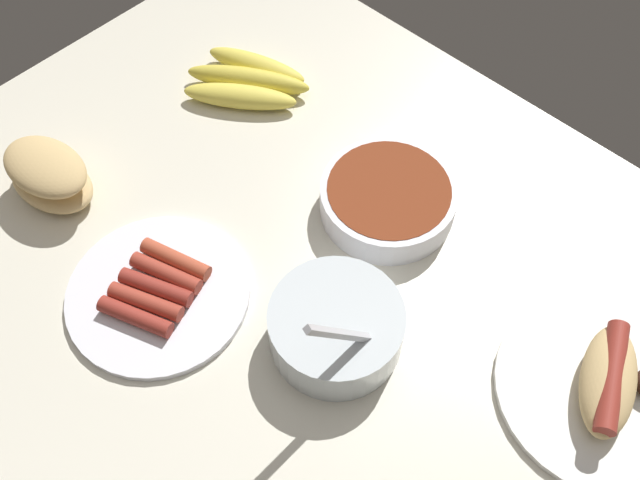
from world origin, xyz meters
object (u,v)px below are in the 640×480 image
object	(u,v)px
bowl_chili	(388,198)
plate_sausages	(158,292)
banana_bunch	(248,81)
bread_stack	(49,175)
bowl_coleslaw	(336,326)
plate_hotdog_assembled	(606,385)

from	to	relation	value
bowl_chili	plate_sausages	bearing A→B (deg)	-111.90
banana_bunch	bread_stack	distance (cm)	31.73
bowl_coleslaw	bread_stack	distance (cm)	43.64
plate_hotdog_assembled	banana_bunch	bearing A→B (deg)	175.28
plate_hotdog_assembled	bread_stack	xyz separation A→B (cm)	(-68.69, -26.05, 1.80)
bowl_coleslaw	plate_hotdog_assembled	distance (cm)	30.76
plate_sausages	banana_bunch	world-z (taller)	banana_bunch
banana_bunch	bowl_coleslaw	bearing A→B (deg)	-29.43
bowl_coleslaw	bowl_chili	world-z (taller)	bowl_coleslaw
plate_hotdog_assembled	bowl_coleslaw	bearing A→B (deg)	-148.59
banana_bunch	plate_hotdog_assembled	world-z (taller)	plate_hotdog_assembled
plate_hotdog_assembled	bread_stack	size ratio (longest dim) A/B	1.66
banana_bunch	plate_hotdog_assembled	bearing A→B (deg)	-4.72
bowl_chili	bread_stack	world-z (taller)	bread_stack
bread_stack	plate_sausages	bearing A→B (deg)	-1.66
plate_sausages	banana_bunch	size ratio (longest dim) A/B	1.18
plate_sausages	plate_hotdog_assembled	bearing A→B (deg)	30.12
plate_sausages	plate_hotdog_assembled	xyz separation A→B (cm)	(46.03, 26.70, 0.89)
plate_sausages	banana_bunch	bearing A→B (deg)	119.26
bowl_coleslaw	plate_hotdog_assembled	xyz separation A→B (cm)	(26.22, 16.01, -1.62)
plate_sausages	plate_hotdog_assembled	size ratio (longest dim) A/B	0.95
plate_hotdog_assembled	bowl_chili	world-z (taller)	plate_hotdog_assembled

